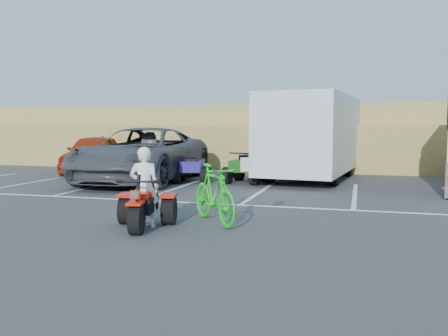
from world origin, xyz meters
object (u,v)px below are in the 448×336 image
(grey_pickup, at_px, (143,155))
(red_car, at_px, (94,154))
(red_trike_atv, at_px, (143,229))
(quad_atv_green, at_px, (247,183))
(rider, at_px, (144,187))
(green_dirt_bike, at_px, (214,194))
(quad_atv_blue, at_px, (192,182))
(cargo_trailer, at_px, (312,135))

(grey_pickup, distance_m, red_car, 4.11)
(red_trike_atv, distance_m, quad_atv_green, 7.74)
(rider, height_order, green_dirt_bike, rider)
(grey_pickup, xyz_separation_m, quad_atv_blue, (1.77, 0.25, -0.95))
(grey_pickup, bearing_deg, rider, -66.15)
(green_dirt_bike, relative_size, quad_atv_green, 1.18)
(red_trike_atv, height_order, quad_atv_green, quad_atv_green)
(red_trike_atv, bearing_deg, cargo_trailer, 63.83)
(rider, height_order, grey_pickup, grey_pickup)
(green_dirt_bike, bearing_deg, red_car, 92.43)
(rider, xyz_separation_m, quad_atv_green, (0.22, 7.59, -0.78))
(rider, height_order, red_car, red_car)
(red_car, bearing_deg, quad_atv_green, -30.67)
(green_dirt_bike, height_order, quad_atv_green, green_dirt_bike)
(red_trike_atv, bearing_deg, green_dirt_bike, 24.78)
(red_trike_atv, distance_m, quad_atv_blue, 7.61)
(green_dirt_bike, relative_size, cargo_trailer, 0.29)
(red_trike_atv, distance_m, grey_pickup, 8.02)
(cargo_trailer, xyz_separation_m, quad_atv_blue, (-3.92, -2.04, -1.64))
(quad_atv_blue, bearing_deg, grey_pickup, 175.57)
(red_car, relative_size, cargo_trailer, 0.70)
(grey_pickup, bearing_deg, green_dirt_bike, -56.05)
(green_dirt_bike, height_order, cargo_trailer, cargo_trailer)
(grey_pickup, distance_m, cargo_trailer, 6.17)
(red_trike_atv, relative_size, red_car, 0.32)
(green_dirt_bike, bearing_deg, rider, 171.79)
(green_dirt_bike, height_order, quad_atv_blue, green_dirt_bike)
(quad_atv_blue, height_order, quad_atv_green, quad_atv_green)
(rider, relative_size, cargo_trailer, 0.23)
(red_trike_atv, relative_size, quad_atv_green, 0.91)
(grey_pickup, relative_size, red_car, 1.45)
(rider, xyz_separation_m, grey_pickup, (-3.42, 7.03, 0.17))
(cargo_trailer, relative_size, quad_atv_green, 4.07)
(green_dirt_bike, xyz_separation_m, cargo_trailer, (1.10, 8.59, 1.05))
(rider, bearing_deg, red_car, -66.98)
(quad_atv_green, bearing_deg, cargo_trailer, 47.64)
(red_trike_atv, relative_size, quad_atv_blue, 0.98)
(cargo_trailer, bearing_deg, red_car, -173.78)
(quad_atv_blue, bearing_deg, red_trike_atv, -89.63)
(green_dirt_bike, distance_m, red_car, 11.75)
(red_car, relative_size, quad_atv_blue, 3.04)
(grey_pickup, relative_size, cargo_trailer, 1.01)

